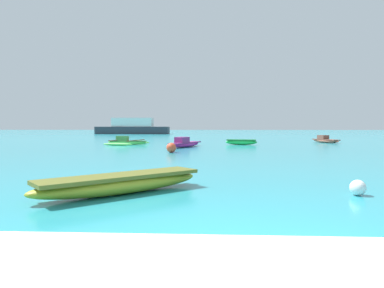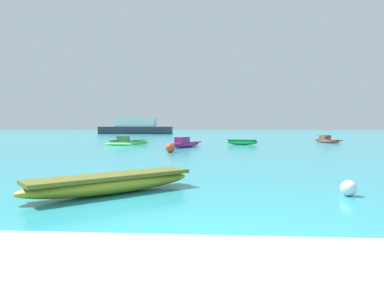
{
  "view_description": "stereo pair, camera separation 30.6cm",
  "coord_description": "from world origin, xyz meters",
  "views": [
    {
      "loc": [
        -0.46,
        -3.09,
        1.44
      ],
      "look_at": [
        -1.59,
        19.25,
        0.25
      ],
      "focal_mm": 32.0,
      "sensor_mm": 36.0,
      "label": 1
    },
    {
      "loc": [
        -0.15,
        -3.07,
        1.44
      ],
      "look_at": [
        -1.59,
        19.25,
        0.25
      ],
      "focal_mm": 32.0,
      "sensor_mm": 36.0,
      "label": 2
    }
  ],
  "objects": [
    {
      "name": "moored_boat_4",
      "position": [
        -6.82,
        22.91,
        0.21
      ],
      "size": [
        3.35,
        3.67,
        0.66
      ],
      "rotation": [
        0.0,
        0.0,
        -0.24
      ],
      "color": "#75E863",
      "rests_on": "ground_plane"
    },
    {
      "name": "mooring_buoy_1",
      "position": [
        2.61,
        4.08,
        0.16
      ],
      "size": [
        0.33,
        0.33,
        0.33
      ],
      "color": "white",
      "rests_on": "ground_plane"
    },
    {
      "name": "moored_boat_3",
      "position": [
        -2.31,
        4.04,
        0.23
      ],
      "size": [
        3.4,
        3.18,
        0.41
      ],
      "rotation": [
        0.0,
        0.0,
        0.74
      ],
      "color": "#979A25",
      "rests_on": "ground_plane"
    },
    {
      "name": "ground_plane",
      "position": [
        0.0,
        0.0,
        0.0
      ],
      "size": [
        240.0,
        240.0,
        0.0
      ],
      "color": "teal"
    },
    {
      "name": "moored_boat_0",
      "position": [
        1.96,
        22.89,
        0.23
      ],
      "size": [
        2.43,
        0.93,
        0.41
      ],
      "rotation": [
        0.0,
        0.0,
        -0.16
      ],
      "color": "#27CE53",
      "rests_on": "ground_plane"
    },
    {
      "name": "moored_boat_1",
      "position": [
        -2.12,
        19.98,
        0.25
      ],
      "size": [
        2.19,
        3.86,
        0.7
      ],
      "rotation": [
        0.0,
        0.0,
        1.17
      ],
      "color": "#DA36B3",
      "rests_on": "ground_plane"
    },
    {
      "name": "moored_boat_2",
      "position": [
        9.46,
        26.61,
        0.23
      ],
      "size": [
        1.75,
        2.98,
        0.64
      ],
      "rotation": [
        0.0,
        0.0,
        -1.19
      ],
      "color": "#B7634C",
      "rests_on": "ground_plane"
    },
    {
      "name": "mooring_buoy_2",
      "position": [
        -2.49,
        15.13,
        0.27
      ],
      "size": [
        0.53,
        0.53,
        0.53
      ],
      "color": "#E54C2D",
      "rests_on": "ground_plane"
    },
    {
      "name": "distant_ferry",
      "position": [
        -14.09,
        57.18,
        1.16
      ],
      "size": [
        12.91,
        2.84,
        2.84
      ],
      "color": "#2D333D",
      "rests_on": "ground_plane"
    }
  ]
}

